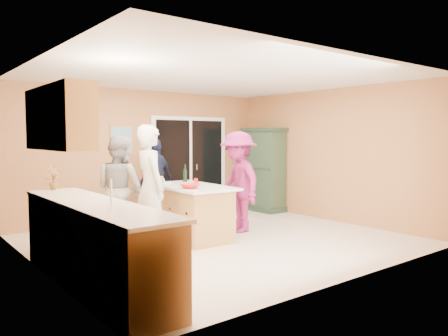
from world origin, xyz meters
TOP-DOWN VIEW (x-y plane):
  - floor at (0.00, 0.00)m, footprint 5.50×5.50m
  - ceiling at (0.00, 0.00)m, footprint 5.50×5.00m
  - wall_back at (0.00, 2.50)m, footprint 5.50×0.10m
  - wall_front at (0.00, -2.50)m, footprint 5.50×0.10m
  - wall_left at (-2.75, 0.00)m, footprint 0.10×5.00m
  - wall_right at (2.75, 0.00)m, footprint 0.10×5.00m
  - left_cabinet_run at (-2.45, -1.05)m, footprint 0.65×3.05m
  - upper_cabinets at (-2.58, -0.20)m, footprint 0.35×1.60m
  - sliding_door at (1.05, 2.46)m, footprint 1.90×0.07m
  - framed_picture at (-0.55, 2.48)m, footprint 0.46×0.04m
  - kitchen_island at (-0.30, 0.41)m, footprint 0.98×1.69m
  - green_hutch at (2.49, 1.64)m, footprint 0.53×1.01m
  - woman_white at (-1.18, 0.15)m, footprint 0.52×0.72m
  - woman_grey at (-1.34, 0.85)m, footprint 0.87×0.98m
  - woman_navy at (-0.12, 1.88)m, footprint 1.03×0.79m
  - woman_magenta at (0.63, 0.31)m, footprint 0.84×1.23m
  - serving_bowl at (-0.54, 0.07)m, footprint 0.32×0.32m
  - tulip_vase at (-2.45, 0.52)m, footprint 0.22×0.19m
  - tumbler_near at (-0.60, 0.98)m, footprint 0.09×0.09m
  - tumbler_far at (-0.12, 0.52)m, footprint 0.08×0.08m
  - wine_bottle at (-0.05, 0.96)m, footprint 0.07×0.07m
  - white_plate at (-0.42, 0.99)m, footprint 0.27×0.27m

SIDE VIEW (x-z plane):
  - floor at x=0.00m, z-range 0.00..0.00m
  - kitchen_island at x=-0.30m, z-range -0.03..0.84m
  - left_cabinet_run at x=-2.45m, z-range -0.16..1.08m
  - woman_navy at x=-0.12m, z-range 0.00..1.63m
  - woman_grey at x=-1.34m, z-range 0.00..1.68m
  - white_plate at x=-0.42m, z-range 0.87..0.88m
  - woman_magenta at x=0.63m, z-range 0.00..1.75m
  - serving_bowl at x=-0.54m, z-range 0.87..0.94m
  - green_hutch at x=2.49m, z-range -0.02..1.84m
  - tumbler_far at x=-0.12m, z-range 0.87..0.96m
  - woman_white at x=-1.18m, z-range 0.00..1.83m
  - tumbler_near at x=-0.60m, z-range 0.87..0.97m
  - wine_bottle at x=-0.05m, z-range 0.83..1.14m
  - sliding_door at x=1.05m, z-range 0.00..2.10m
  - tulip_vase at x=-2.45m, z-range 0.94..1.29m
  - wall_back at x=0.00m, z-range 0.00..2.60m
  - wall_front at x=0.00m, z-range 0.00..2.60m
  - wall_left at x=-2.75m, z-range 0.00..2.60m
  - wall_right at x=2.75m, z-range 0.00..2.60m
  - framed_picture at x=-0.55m, z-range 1.32..1.88m
  - upper_cabinets at x=-2.58m, z-range 1.50..2.25m
  - ceiling at x=0.00m, z-range 2.55..2.65m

